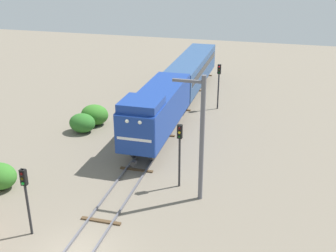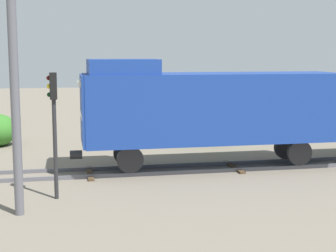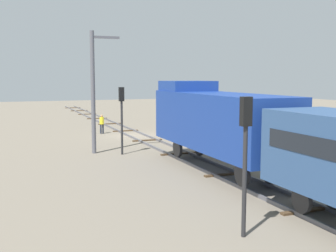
% 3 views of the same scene
% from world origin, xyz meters
% --- Properties ---
extents(locomotive, '(2.90, 11.60, 4.60)m').
position_xyz_m(locomotive, '(0.00, 14.47, 2.77)').
color(locomotive, navy).
rests_on(locomotive, railway_track).
extents(passenger_car_leading, '(2.84, 14.00, 3.66)m').
position_xyz_m(passenger_car_leading, '(0.00, 27.81, 2.52)').
color(passenger_car_leading, '#2D4C7A').
rests_on(passenger_car_leading, railway_track).
extents(traffic_signal_near, '(0.32, 0.34, 3.97)m').
position_xyz_m(traffic_signal_near, '(-3.20, 1.13, 2.77)').
color(traffic_signal_near, '#262628').
rests_on(traffic_signal_near, ground).
extents(traffic_signal_mid, '(0.32, 0.34, 4.35)m').
position_xyz_m(traffic_signal_mid, '(3.40, 8.10, 3.02)').
color(traffic_signal_mid, '#262628').
rests_on(traffic_signal_mid, ground).
extents(traffic_signal_far, '(0.32, 0.34, 4.41)m').
position_xyz_m(traffic_signal_far, '(3.60, 23.20, 3.05)').
color(traffic_signal_far, '#262628').
rests_on(traffic_signal_far, ground).
extents(catenary_mast, '(1.94, 0.28, 7.94)m').
position_xyz_m(catenary_mast, '(4.94, 7.00, 4.22)').
color(catenary_mast, '#595960').
rests_on(catenary_mast, ground).
extents(bush_near, '(2.24, 1.83, 1.63)m').
position_xyz_m(bush_near, '(-6.60, 14.63, 0.82)').
color(bush_near, '#2D6B26').
rests_on(bush_near, ground).
extents(bush_mid, '(2.46, 2.01, 1.79)m').
position_xyz_m(bush_mid, '(-6.30, 16.50, 0.89)').
color(bush_mid, '#367826').
rests_on(bush_mid, ground).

